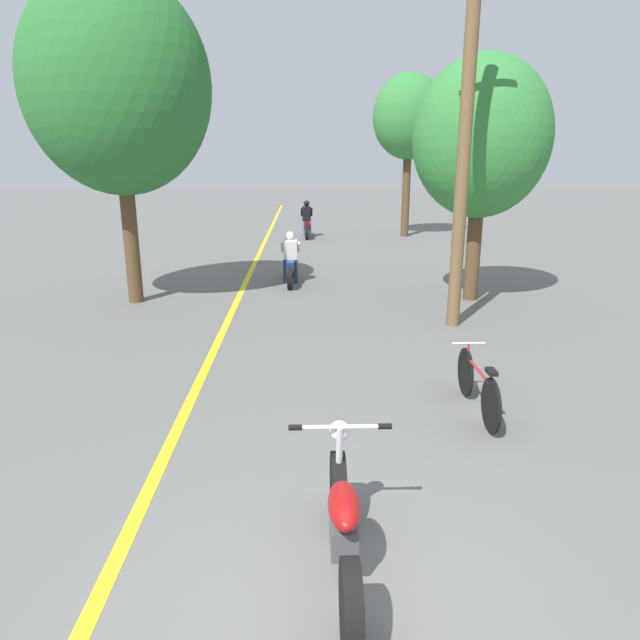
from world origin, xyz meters
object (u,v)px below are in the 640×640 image
Objects in this scene: roadside_tree_right_far at (409,118)px; motorcycle_foreground at (343,526)px; roadside_tree_right_near at (482,138)px; bicycle_parked at (478,386)px; motorcycle_rider_far at (307,223)px; roadside_tree_left at (117,86)px; utility_pole at (464,142)px; motorcycle_rider_lead at (290,264)px.

roadside_tree_right_far reaches higher than motorcycle_foreground.
roadside_tree_right_far reaches higher than roadside_tree_right_near.
motorcycle_foreground is at bearing -123.23° from bicycle_parked.
roadside_tree_right_near is 11.69m from motorcycle_rider_far.
roadside_tree_left reaches higher than motorcycle_foreground.
motorcycle_foreground is at bearing -65.33° from roadside_tree_left.
motorcycle_rider_far is (3.86, 10.74, -3.92)m from roadside_tree_left.
roadside_tree_right_far is 0.94× the size of roadside_tree_left.
utility_pole is 4.95m from bicycle_parked.
motorcycle_foreground is at bearing -101.04° from roadside_tree_right_far.
roadside_tree_left is at bearing -125.73° from roadside_tree_right_far.
roadside_tree_right_near is at bearing -24.69° from motorcycle_rider_lead.
roadside_tree_left reaches higher than motorcycle_rider_lead.
bicycle_parked is (2.04, -16.66, -0.20)m from motorcycle_rider_far.
roadside_tree_left reaches higher than motorcycle_rider_far.
motorcycle_foreground is at bearing -110.80° from utility_pole.
roadside_tree_left is 5.57m from motorcycle_rider_lead.
roadside_tree_left reaches higher than bicycle_parked.
roadside_tree_left is 3.87× the size of bicycle_parked.
roadside_tree_right_far is 3.03× the size of motorcycle_rider_lead.
roadside_tree_right_far reaches higher than motorcycle_rider_lead.
roadside_tree_right_far is 3.64× the size of bicycle_parked.
roadside_tree_left reaches higher than roadside_tree_right_near.
roadside_tree_right_far is 3.02× the size of motorcycle_rider_far.
motorcycle_rider_far is (0.46, 8.83, 0.06)m from motorcycle_rider_lead.
motorcycle_foreground is (-3.48, -8.79, -3.07)m from roadside_tree_right_near.
motorcycle_rider_far is at bearing 70.22° from roadside_tree_left.
utility_pole is 6.99m from roadside_tree_left.
motorcycle_foreground is 3.41m from bicycle_parked.
roadside_tree_right_far reaches higher than motorcycle_rider_far.
roadside_tree_left is at bearing -109.78° from motorcycle_rider_far.
motorcycle_foreground is 10.70m from motorcycle_rider_lead.
motorcycle_rider_far is at bearing 108.79° from roadside_tree_right_near.
utility_pole is 1.26× the size of roadside_tree_right_near.
utility_pole reaches higher than roadside_tree_right_near.
utility_pole is at bearing -51.09° from motorcycle_rider_lead.
roadside_tree_right_near reaches higher than motorcycle_rider_far.
bicycle_parked is (-0.69, -3.88, -2.99)m from utility_pole.
roadside_tree_right_far is 10.91m from motorcycle_rider_lead.
motorcycle_rider_lead is (-4.48, -9.05, -4.12)m from roadside_tree_right_far.
bicycle_parked is (-1.61, -5.94, -3.13)m from roadside_tree_right_near.
utility_pole is 13.13m from roadside_tree_right_far.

